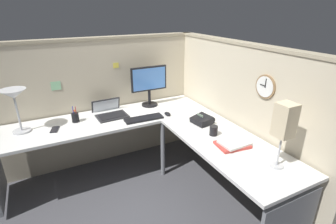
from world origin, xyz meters
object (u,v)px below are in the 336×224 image
(cell_phone, at_px, (55,129))
(coffee_mug, at_px, (214,131))
(monitor, at_px, (149,83))
(wall_clock, at_px, (266,87))
(keyboard, at_px, (144,118))
(desk_lamp_paper, at_px, (285,122))
(desk_lamp_dome, at_px, (14,98))
(book_stack, at_px, (233,144))
(pen_cup, at_px, (75,117))
(office_phone, at_px, (202,120))
(laptop, at_px, (109,112))
(computer_mouse, at_px, (168,114))

(cell_phone, xyz_separation_m, coffee_mug, (1.38, -0.83, 0.04))
(monitor, distance_m, wall_clock, 1.42)
(keyboard, height_order, desk_lamp_paper, desk_lamp_paper)
(cell_phone, bearing_deg, monitor, 26.78)
(cell_phone, bearing_deg, desk_lamp_paper, -28.31)
(desk_lamp_dome, xyz_separation_m, desk_lamp_paper, (1.80, -1.61, 0.02))
(desk_lamp_paper, bearing_deg, book_stack, 103.06)
(keyboard, relative_size, coffee_mug, 4.48)
(pen_cup, bearing_deg, office_phone, -29.04)
(office_phone, relative_size, desk_lamp_paper, 0.43)
(laptop, height_order, desk_lamp_paper, desk_lamp_paper)
(laptop, relative_size, cell_phone, 2.76)
(pen_cup, height_order, cell_phone, pen_cup)
(cell_phone, relative_size, book_stack, 0.47)
(computer_mouse, xyz_separation_m, wall_clock, (0.55, -0.87, 0.49))
(cell_phone, distance_m, desk_lamp_paper, 2.16)
(computer_mouse, relative_size, cell_phone, 0.72)
(pen_cup, xyz_separation_m, coffee_mug, (1.15, -0.94, -0.00))
(monitor, distance_m, laptop, 0.60)
(desk_lamp_dome, bearing_deg, computer_mouse, -11.07)
(computer_mouse, distance_m, wall_clock, 1.14)
(monitor, height_order, office_phone, monitor)
(book_stack, bearing_deg, computer_mouse, 102.77)
(laptop, relative_size, keyboard, 0.92)
(wall_clock, bearing_deg, keyboard, 133.45)
(laptop, bearing_deg, pen_cup, -173.07)
(desk_lamp_dome, xyz_separation_m, cell_phone, (0.30, -0.11, -0.36))
(book_stack, relative_size, wall_clock, 1.38)
(computer_mouse, xyz_separation_m, book_stack, (0.21, -0.91, 0.00))
(keyboard, relative_size, desk_lamp_dome, 0.97)
(book_stack, bearing_deg, desk_lamp_paper, -76.94)
(desk_lamp_dome, height_order, book_stack, desk_lamp_dome)
(cell_phone, height_order, coffee_mug, coffee_mug)
(monitor, distance_m, office_phone, 0.86)
(monitor, relative_size, cell_phone, 3.47)
(pen_cup, height_order, desk_lamp_paper, desk_lamp_paper)
(cell_phone, bearing_deg, laptop, 30.91)
(keyboard, bearing_deg, office_phone, -34.49)
(book_stack, bearing_deg, laptop, 122.52)
(keyboard, height_order, coffee_mug, coffee_mug)
(pen_cup, xyz_separation_m, cell_phone, (-0.23, -0.11, -0.05))
(keyboard, distance_m, wall_clock, 1.32)
(coffee_mug, bearing_deg, office_phone, 78.77)
(computer_mouse, distance_m, desk_lamp_dome, 1.57)
(monitor, xyz_separation_m, keyboard, (-0.24, -0.38, -0.28))
(computer_mouse, height_order, pen_cup, pen_cup)
(desk_lamp_paper, bearing_deg, laptop, 118.28)
(keyboard, height_order, computer_mouse, computer_mouse)
(laptop, xyz_separation_m, wall_clock, (1.14, -1.21, 0.48))
(office_phone, distance_m, book_stack, 0.53)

